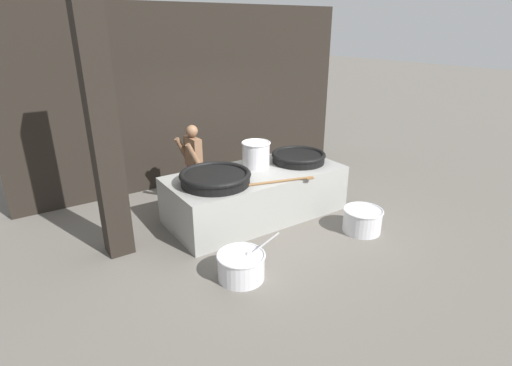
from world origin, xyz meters
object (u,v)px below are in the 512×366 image
Objects in this scene: giant_wok_near at (215,177)px; cook at (193,163)px; prep_bowl_meat at (362,219)px; giant_wok_far at (298,157)px; prep_bowl_vegetables at (241,265)px; stock_pot at (256,154)px.

cook is at bearing 82.80° from giant_wok_near.
prep_bowl_meat is (1.83, -2.51, -0.62)m from cook.
cook reaches higher than giant_wok_near.
giant_wok_far reaches higher than prep_bowl_vegetables.
stock_pot is 2.14m from prep_bowl_meat.
prep_bowl_meat is at bearing 0.29° from prep_bowl_vegetables.
giant_wok_near is 1.81m from giant_wok_far.
stock_pot is 0.62× the size of prep_bowl_vegetables.
cook is at bearing 126.08° from prep_bowl_meat.
cook reaches higher than stock_pot.
giant_wok_far is 1.67m from prep_bowl_meat.
prep_bowl_vegetables is at bearing -105.81° from giant_wok_near.
giant_wok_near is 1.15× the size of giant_wok_far.
giant_wok_near is 1.76× the size of prep_bowl_meat.
prep_bowl_vegetables is at bearing -145.51° from giant_wok_far.
giant_wok_near is at bearing 74.19° from prep_bowl_vegetables.
stock_pot reaches higher than giant_wok_near.
stock_pot is 1.19m from cook.
giant_wok_near is at bearing -176.47° from giant_wok_far.
cook reaches higher than giant_wok_far.
cook is 2.36× the size of prep_bowl_meat.
prep_bowl_vegetables reaches higher than prep_bowl_meat.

